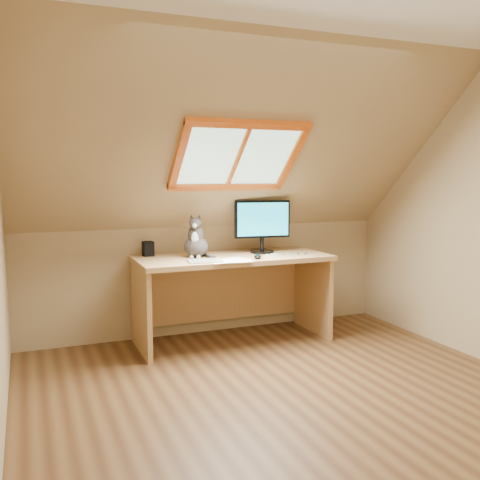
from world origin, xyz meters
name	(u,v)px	position (x,y,z in m)	size (l,w,h in m)	color
ground	(297,402)	(0.00, 0.00, 0.00)	(3.50, 3.50, 0.00)	brown
room_shell	(307,182)	(0.00, -0.09, 1.43)	(3.52, 3.52, 2.41)	tan
desk	(229,280)	(0.08, 1.45, 0.54)	(1.69, 0.74, 0.77)	tan
monitor	(262,223)	(0.40, 1.44, 1.04)	(0.52, 0.22, 0.48)	black
cat	(196,241)	(-0.23, 1.42, 0.90)	(0.28, 0.31, 0.38)	#494341
desk_speaker	(148,249)	(-0.61, 1.63, 0.83)	(0.09, 0.09, 0.13)	black
graphics_tablet	(205,261)	(-0.24, 1.15, 0.78)	(0.28, 0.20, 0.01)	#B2B2B7
mouse	(258,257)	(0.22, 1.13, 0.79)	(0.06, 0.11, 0.04)	black
papers	(232,260)	(-0.02, 1.12, 0.77)	(0.35, 0.30, 0.01)	white
cables	(286,254)	(0.55, 1.26, 0.77)	(0.51, 0.26, 0.01)	silver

